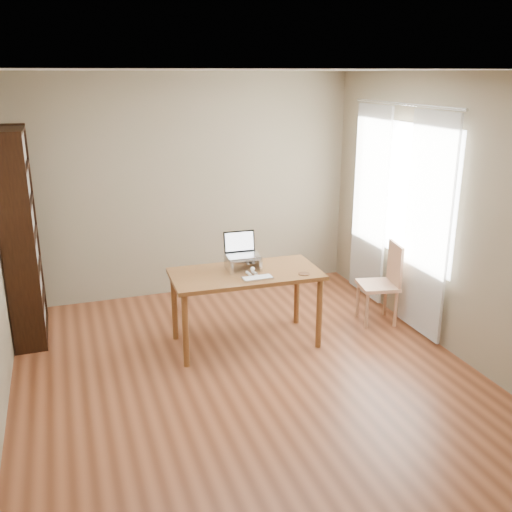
{
  "coord_description": "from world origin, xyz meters",
  "views": [
    {
      "loc": [
        -1.41,
        -4.27,
        2.59
      ],
      "look_at": [
        0.29,
        0.63,
        0.91
      ],
      "focal_mm": 40.0,
      "sensor_mm": 36.0,
      "label": 1
    }
  ],
  "objects": [
    {
      "name": "keyboard",
      "position": [
        0.23,
        0.43,
        0.76
      ],
      "size": [
        0.29,
        0.13,
        0.02
      ],
      "rotation": [
        0.0,
        0.0,
        0.01
      ],
      "color": "silver",
      "rests_on": "desk"
    },
    {
      "name": "desk",
      "position": [
        0.19,
        0.65,
        0.66
      ],
      "size": [
        1.45,
        0.76,
        0.75
      ],
      "rotation": [
        0.0,
        0.0,
        -0.03
      ],
      "color": "brown",
      "rests_on": "ground"
    },
    {
      "name": "bookshelf",
      "position": [
        -1.83,
        1.55,
        1.05
      ],
      "size": [
        0.3,
        0.9,
        2.1
      ],
      "color": "black",
      "rests_on": "ground"
    },
    {
      "name": "chair",
      "position": [
        1.74,
        0.67,
        0.47
      ],
      "size": [
        0.46,
        0.46,
        0.88
      ],
      "rotation": [
        0.0,
        0.0,
        -0.2
      ],
      "color": "tan",
      "rests_on": "ground"
    },
    {
      "name": "curtains",
      "position": [
        1.92,
        0.8,
        1.17
      ],
      "size": [
        0.03,
        1.9,
        2.25
      ],
      "color": "silver",
      "rests_on": "ground"
    },
    {
      "name": "coaster",
      "position": [
        0.7,
        0.41,
        0.75
      ],
      "size": [
        0.11,
        0.11,
        0.01
      ],
      "primitive_type": "cylinder",
      "color": "#5A2F1F",
      "rests_on": "desk"
    },
    {
      "name": "laptop",
      "position": [
        0.19,
        0.78,
        0.94
      ],
      "size": [
        0.32,
        0.27,
        0.22
      ],
      "rotation": [
        0.0,
        0.0,
        -0.03
      ],
      "color": "silver",
      "rests_on": "laptop_stand"
    },
    {
      "name": "laptop_stand",
      "position": [
        0.19,
        0.73,
        0.83
      ],
      "size": [
        0.32,
        0.25,
        0.13
      ],
      "rotation": [
        0.0,
        0.0,
        -0.03
      ],
      "color": "silver",
      "rests_on": "desk"
    },
    {
      "name": "cat",
      "position": [
        0.2,
        0.76,
        0.81
      ],
      "size": [
        0.23,
        0.47,
        0.14
      ],
      "rotation": [
        0.0,
        0.0,
        0.12
      ],
      "color": "#453E36",
      "rests_on": "desk"
    },
    {
      "name": "room",
      "position": [
        0.03,
        0.01,
        1.3
      ],
      "size": [
        4.04,
        4.54,
        2.64
      ],
      "color": "#5C2D18",
      "rests_on": "ground"
    }
  ]
}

